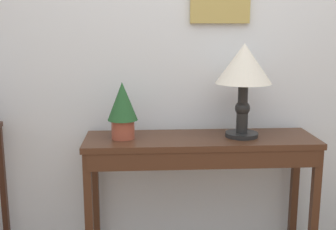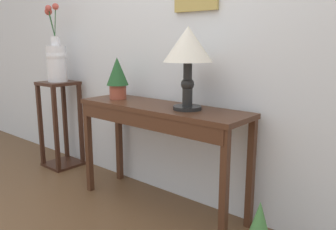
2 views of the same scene
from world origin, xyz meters
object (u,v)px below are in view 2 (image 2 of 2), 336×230
(console_table, at_px, (158,121))
(flower_vase_tall, at_px, (56,58))
(pedestal_stand_left, at_px, (61,125))
(potted_plant_on_console, at_px, (117,76))
(potted_plant_floor, at_px, (259,228))
(table_lamp, at_px, (188,49))

(console_table, height_order, flower_vase_tall, flower_vase_tall)
(console_table, bearing_deg, pedestal_stand_left, 177.86)
(console_table, relative_size, flower_vase_tall, 1.86)
(potted_plant_on_console, bearing_deg, potted_plant_floor, -5.62)
(potted_plant_floor, bearing_deg, potted_plant_on_console, 174.38)
(console_table, xyz_separation_m, potted_plant_floor, (0.87, -0.11, -0.48))
(pedestal_stand_left, bearing_deg, potted_plant_on_console, -1.62)
(table_lamp, bearing_deg, flower_vase_tall, 179.05)
(potted_plant_on_console, relative_size, pedestal_stand_left, 0.39)
(table_lamp, relative_size, potted_plant_on_console, 1.65)
(flower_vase_tall, relative_size, potted_plant_floor, 2.01)
(console_table, xyz_separation_m, potted_plant_on_console, (-0.46, 0.03, 0.29))
(console_table, relative_size, pedestal_stand_left, 1.58)
(pedestal_stand_left, relative_size, potted_plant_floor, 2.37)
(potted_plant_on_console, xyz_separation_m, potted_plant_floor, (1.33, -0.13, -0.78))
(console_table, height_order, potted_plant_on_console, potted_plant_on_console)
(console_table, xyz_separation_m, table_lamp, (0.25, 0.02, 0.51))
(table_lamp, xyz_separation_m, potted_plant_floor, (0.62, -0.13, -1.00))
(table_lamp, height_order, potted_plant_on_console, table_lamp)
(table_lamp, xyz_separation_m, potted_plant_on_console, (-0.70, 0.00, -0.22))
(table_lamp, distance_m, pedestal_stand_left, 1.79)
(flower_vase_tall, distance_m, potted_plant_floor, 2.41)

